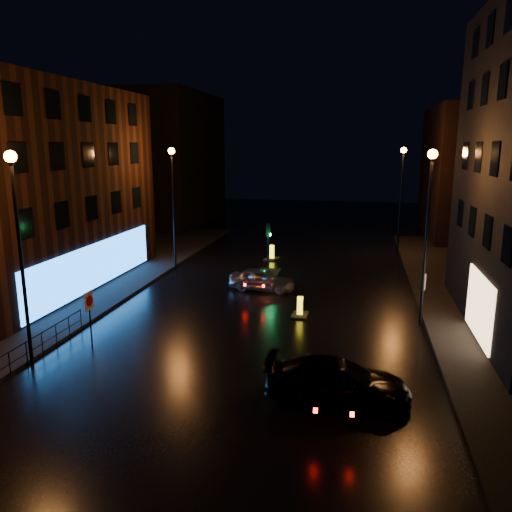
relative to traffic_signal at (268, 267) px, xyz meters
The scene contains 17 objects.
ground 14.06m from the traffic_signal, 85.10° to the right, with size 120.00×120.00×0.00m, color black.
pavement_left 14.14m from the traffic_signal, 154.89° to the right, with size 12.00×44.00×0.15m, color black.
building_left 16.45m from the traffic_signal, 157.24° to the right, with size 10.00×18.00×12.00m, color black.
building_far_left 26.50m from the traffic_signal, 125.18° to the left, with size 8.00×16.00×14.00m, color black.
building_far_right 24.83m from the traffic_signal, 48.01° to the left, with size 8.00×14.00×12.00m, color black.
street_lamp_lnear 18.03m from the traffic_signal, 112.42° to the right, with size 0.44×0.44×8.37m.
street_lamp_lfar 8.32m from the traffic_signal, behind, with size 0.44×0.44×8.37m.
street_lamp_rnear 13.06m from the traffic_signal, 41.63° to the right, with size 0.44×0.44×8.37m.
street_lamp_rfar 13.06m from the traffic_signal, 41.63° to the left, with size 0.44×0.44×8.37m.
traffic_signal is the anchor object (origin of this frame).
guard_railing 16.47m from the traffic_signal, 114.39° to the right, with size 0.05×6.04×1.00m.
silver_hatchback 3.83m from the traffic_signal, 85.10° to the right, with size 1.57×3.89×1.33m, color #ABAEB3.
dark_sedan 17.18m from the traffic_signal, 71.78° to the right, with size 2.00×4.92×1.43m, color black.
bollard_near 8.59m from the traffic_signal, 68.73° to the right, with size 0.82×1.20×1.03m.
bollard_far 4.42m from the traffic_signal, 96.47° to the left, with size 1.19×1.47×1.11m.
road_sign_left 14.74m from the traffic_signal, 111.14° to the right, with size 0.09×0.60×2.46m.
road_sign_right 11.94m from the traffic_signal, 39.99° to the right, with size 0.25×0.56×2.40m.
Camera 1 is at (4.61, -18.18, 8.57)m, focal length 35.00 mm.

